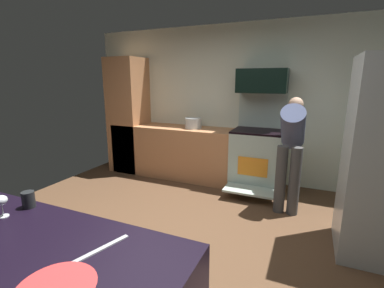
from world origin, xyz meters
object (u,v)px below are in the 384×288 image
(oven_range, at_px, (257,157))
(stock_pot, at_px, (193,123))
(microwave, at_px, (262,81))
(mug_coffee, at_px, (28,200))
(wine_glass_near, at_px, (1,202))
(person_cook, at_px, (291,144))

(oven_range, height_order, stock_pot, oven_range)
(microwave, bearing_deg, oven_range, -90.00)
(microwave, distance_m, mug_coffee, 3.45)
(microwave, distance_m, wine_glass_near, 3.58)
(microwave, xyz_separation_m, mug_coffee, (-0.91, -3.24, -0.74))
(microwave, height_order, person_cook, microwave)
(oven_range, relative_size, wine_glass_near, 11.00)
(microwave, relative_size, stock_pot, 2.59)
(oven_range, height_order, microwave, microwave)
(mug_coffee, height_order, stock_pot, stock_pot)
(stock_pot, bearing_deg, person_cook, -19.12)
(person_cook, relative_size, stock_pot, 5.17)
(oven_range, bearing_deg, wine_glass_near, -105.82)
(mug_coffee, bearing_deg, microwave, 74.36)
(oven_range, height_order, person_cook, oven_range)
(wine_glass_near, distance_m, stock_pot, 3.32)
(microwave, bearing_deg, wine_glass_near, -105.41)
(oven_range, distance_m, person_cook, 0.85)
(person_cook, relative_size, wine_glass_near, 10.76)
(person_cook, bearing_deg, oven_range, 133.51)
(oven_range, relative_size, mug_coffee, 14.10)
(oven_range, distance_m, mug_coffee, 3.31)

